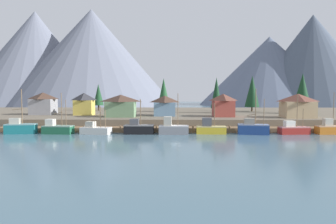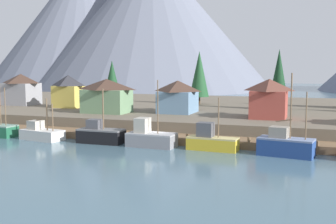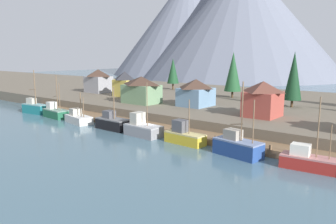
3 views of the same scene
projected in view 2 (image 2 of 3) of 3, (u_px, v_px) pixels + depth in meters
The scene contains 18 objects.
ground_plane at pixel (198, 128), 75.28m from camera, with size 400.00×400.00×1.00m, color #476675.
dock at pixel (163, 138), 58.28m from camera, with size 80.00×4.00×1.60m.
shoreline_bank at pixel (214, 111), 86.35m from camera, with size 400.00×56.00×2.50m, color #665B4C.
mountain_west_peak at pixel (83, 23), 219.00m from camera, with size 98.33×98.33×65.15m, color slate.
mountain_central_peak at pixel (152, 20), 199.30m from camera, with size 111.90×111.90×64.59m, color slate.
fishing_boat_white at pixel (41, 133), 60.04m from camera, with size 6.64×3.82×5.93m.
fishing_boat_black at pixel (101, 135), 57.47m from camera, with size 6.26×2.79×7.38m.
fishing_boat_grey at pixel (150, 137), 54.86m from camera, with size 6.36×3.19×8.63m.
fishing_boat_yellow at pixel (211, 141), 52.54m from camera, with size 6.36×2.56×6.58m.
fishing_boat_blue at pixel (285, 145), 49.07m from camera, with size 6.59×3.60×9.61m.
house_grey at pixel (21, 89), 86.87m from camera, with size 6.64×5.61×6.34m.
house_red at pixel (269, 98), 64.33m from camera, with size 5.48×6.04×5.98m.
house_green at pixel (107, 95), 71.97m from camera, with size 7.87×5.49×5.75m.
house_blue at pixel (178, 96), 71.99m from camera, with size 5.95×6.58×5.49m.
house_yellow at pixel (68, 91), 81.28m from camera, with size 5.37×4.22×6.22m.
conifer_near_right at pixel (199, 74), 87.57m from camera, with size 4.03×4.03×10.99m.
conifer_mid_left at pixel (112, 76), 100.62m from camera, with size 3.51×3.51×9.30m.
conifer_mid_right at pixel (279, 76), 76.72m from camera, with size 3.45×3.45×10.98m.
Camera 2 is at (19.74, -52.09, 10.33)m, focal length 45.34 mm.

